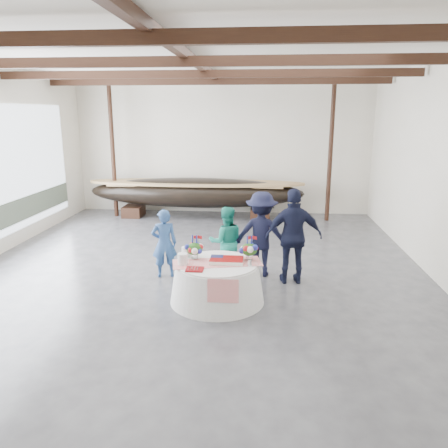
{
  "coord_description": "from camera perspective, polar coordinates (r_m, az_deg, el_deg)",
  "views": [
    {
      "loc": [
        1.41,
        -8.99,
        3.37
      ],
      "look_at": [
        0.62,
        -0.15,
        1.11
      ],
      "focal_mm": 35.0,
      "sensor_mm": 36.0,
      "label": 1
    }
  ],
  "objects": [
    {
      "name": "tabletop_items",
      "position": [
        8.01,
        -0.82,
        -3.78
      ],
      "size": [
        1.68,
        0.98,
        0.4
      ],
      "color": "red",
      "rests_on": "banquet_table"
    },
    {
      "name": "ceiling",
      "position": [
        9.17,
        -4.04,
        21.3
      ],
      "size": [
        10.0,
        12.0,
        0.01
      ],
      "primitive_type": "cube",
      "color": "white",
      "rests_on": "wall_back"
    },
    {
      "name": "pavilion_structure",
      "position": [
        9.97,
        -3.18,
        17.87
      ],
      "size": [
        9.8,
        11.76,
        4.5
      ],
      "color": "black",
      "rests_on": "ground"
    },
    {
      "name": "guest_man_right",
      "position": [
        8.86,
        9.09,
        -1.62
      ],
      "size": [
        1.19,
        0.6,
        1.95
      ],
      "primitive_type": "imported",
      "rotation": [
        0.0,
        0.0,
        3.25
      ],
      "color": "black",
      "rests_on": "ground"
    },
    {
      "name": "longboat_display",
      "position": [
        14.41,
        -3.73,
        4.15
      ],
      "size": [
        7.08,
        1.42,
        1.33
      ],
      "color": "black",
      "rests_on": "ground"
    },
    {
      "name": "wall_back",
      "position": [
        15.1,
        -0.25,
        10.01
      ],
      "size": [
        10.0,
        0.02,
        4.5
      ],
      "primitive_type": "cube",
      "color": "silver",
      "rests_on": "ground"
    },
    {
      "name": "guest_woman_blue",
      "position": [
        9.23,
        -7.8,
        -2.52
      ],
      "size": [
        0.61,
        0.48,
        1.46
      ],
      "primitive_type": "imported",
      "rotation": [
        0.0,
        0.0,
        3.41
      ],
      "color": "navy",
      "rests_on": "ground"
    },
    {
      "name": "wall_front",
      "position": [
        3.5,
        -19.1,
        -5.29
      ],
      "size": [
        10.0,
        0.02,
        4.5
      ],
      "primitive_type": "cube",
      "color": "silver",
      "rests_on": "ground"
    },
    {
      "name": "open_bay",
      "position": [
        11.95,
        -27.22,
        5.26
      ],
      "size": [
        0.03,
        7.0,
        3.2
      ],
      "color": "silver",
      "rests_on": "ground"
    },
    {
      "name": "guest_woman_teal",
      "position": [
        9.17,
        0.27,
        -2.33
      ],
      "size": [
        0.82,
        0.7,
        1.5
      ],
      "primitive_type": "imported",
      "rotation": [
        0.0,
        0.0,
        3.33
      ],
      "color": "#1A8A76",
      "rests_on": "ground"
    },
    {
      "name": "banquet_table",
      "position": [
        8.07,
        -0.9,
        -7.58
      ],
      "size": [
        1.73,
        1.73,
        0.74
      ],
      "color": "silver",
      "rests_on": "ground"
    },
    {
      "name": "wall_right",
      "position": [
        9.75,
        26.85,
        6.13
      ],
      "size": [
        0.02,
        12.0,
        4.5
      ],
      "primitive_type": "cube",
      "color": "silver",
      "rests_on": "ground"
    },
    {
      "name": "guest_man_left",
      "position": [
        9.22,
        4.91,
        -1.32
      ],
      "size": [
        1.24,
        0.81,
        1.8
      ],
      "primitive_type": "imported",
      "rotation": [
        0.0,
        0.0,
        3.02
      ],
      "color": "black",
      "rests_on": "ground"
    },
    {
      "name": "floor",
      "position": [
        9.71,
        -3.57,
        -6.09
      ],
      "size": [
        10.0,
        12.0,
        0.01
      ],
      "primitive_type": "cube",
      "color": "#3D3D42",
      "rests_on": "ground"
    }
  ]
}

